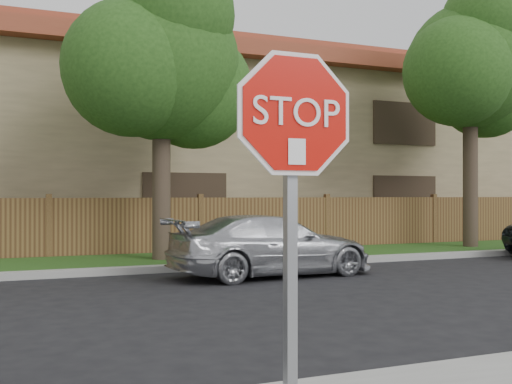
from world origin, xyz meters
name	(u,v)px	position (x,y,z in m)	size (l,w,h in m)	color
far_curb	(58,274)	(0.00, 8.15, 0.07)	(70.00, 0.30, 0.15)	gray
grass_strip	(53,266)	(0.00, 9.80, 0.06)	(70.00, 3.00, 0.12)	#1E4714
fence	(49,229)	(0.00, 11.40, 0.80)	(70.00, 0.12, 1.60)	#4D301B
apartment_building	(40,140)	(0.00, 17.00, 3.53)	(35.20, 9.20, 7.20)	#867653
tree_mid	(163,62)	(2.52, 9.57, 4.87)	(4.80, 3.90, 7.35)	#382B21
tree_right	(474,66)	(12.02, 9.57, 5.57)	(4.80, 3.90, 8.20)	#382B21
stop_sign	(294,169)	(0.67, -1.48, 1.83)	(1.01, 0.13, 2.55)	gray
sedan_right	(272,245)	(4.12, 6.72, 0.63)	(1.77, 4.35, 1.26)	#B8BAC0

